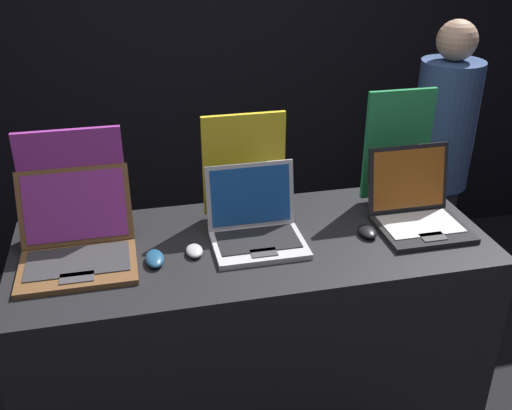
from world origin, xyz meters
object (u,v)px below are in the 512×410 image
object	(u,v)px
mouse_back	(367,231)
mouse_middle	(194,251)
mouse_front	(155,259)
laptop_middle	(256,225)
promo_stand_back	(397,149)
promo_stand_front	(74,186)
laptop_front	(77,242)
laptop_back	(417,209)
person_bystander	(437,172)
promo_stand_middle	(244,169)

from	to	relation	value
mouse_back	mouse_middle	bearing A→B (deg)	179.28
mouse_front	mouse_middle	bearing A→B (deg)	9.62
laptop_middle	promo_stand_back	world-z (taller)	promo_stand_back
promo_stand_front	laptop_middle	xyz separation A→B (m)	(0.63, -0.20, -0.13)
laptop_front	laptop_back	xyz separation A→B (m)	(1.27, -0.03, 0.00)
laptop_front	mouse_front	world-z (taller)	laptop_front
person_bystander	laptop_front	bearing A→B (deg)	-158.43
mouse_front	person_bystander	distance (m)	1.72
mouse_front	person_bystander	xyz separation A→B (m)	(1.52, 0.79, -0.16)
mouse_back	laptop_back	bearing A→B (deg)	10.54
laptop_middle	mouse_front	bearing A→B (deg)	-168.71
mouse_middle	person_bystander	bearing A→B (deg)	29.14
mouse_middle	laptop_back	bearing A→B (deg)	2.11
mouse_middle	promo_stand_middle	xyz separation A→B (m)	(0.24, 0.25, 0.19)
laptop_middle	person_bystander	world-z (taller)	person_bystander
mouse_front	mouse_back	size ratio (longest dim) A/B	1.12
laptop_back	person_bystander	bearing A→B (deg)	55.35
laptop_back	laptop_front	bearing A→B (deg)	178.50
mouse_back	promo_stand_back	distance (m)	0.40
promo_stand_middle	person_bystander	distance (m)	1.30
laptop_middle	mouse_back	size ratio (longest dim) A/B	3.24
laptop_front	laptop_middle	bearing A→B (deg)	-1.25
promo_stand_front	mouse_back	distance (m)	1.10
laptop_front	mouse_front	distance (m)	0.28
laptop_front	laptop_back	world-z (taller)	laptop_back
person_bystander	promo_stand_middle	bearing A→B (deg)	-155.75
laptop_front	mouse_back	size ratio (longest dim) A/B	3.87
promo_stand_middle	mouse_front	bearing A→B (deg)	-143.69
promo_stand_back	person_bystander	xyz separation A→B (m)	(0.51, 0.51, -0.37)
laptop_front	promo_stand_middle	xyz separation A→B (m)	(0.63, 0.19, 0.14)
laptop_front	person_bystander	xyz separation A→B (m)	(1.78, 0.70, -0.21)
mouse_middle	laptop_middle	bearing A→B (deg)	12.28
mouse_front	mouse_middle	world-z (taller)	mouse_front
laptop_middle	promo_stand_middle	distance (m)	0.25
laptop_front	laptop_middle	world-z (taller)	laptop_front
promo_stand_front	mouse_back	size ratio (longest dim) A/B	4.01
laptop_middle	promo_stand_back	size ratio (longest dim) A/B	0.70
laptop_back	mouse_back	size ratio (longest dim) A/B	3.20
promo_stand_front	person_bystander	size ratio (longest dim) A/B	0.25
mouse_front	mouse_back	xyz separation A→B (m)	(0.79, 0.02, -0.00)
promo_stand_back	promo_stand_middle	bearing A→B (deg)	179.89
mouse_front	promo_stand_back	world-z (taller)	promo_stand_back
laptop_middle	person_bystander	bearing A→B (deg)	32.11
mouse_middle	laptop_back	size ratio (longest dim) A/B	0.28
laptop_front	laptop_back	size ratio (longest dim) A/B	1.21
laptop_front	promo_stand_back	bearing A→B (deg)	8.38
promo_stand_back	person_bystander	bearing A→B (deg)	45.40
promo_stand_middle	laptop_front	bearing A→B (deg)	-163.51
laptop_front	promo_stand_back	world-z (taller)	promo_stand_back
mouse_back	person_bystander	xyz separation A→B (m)	(0.72, 0.77, -0.16)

